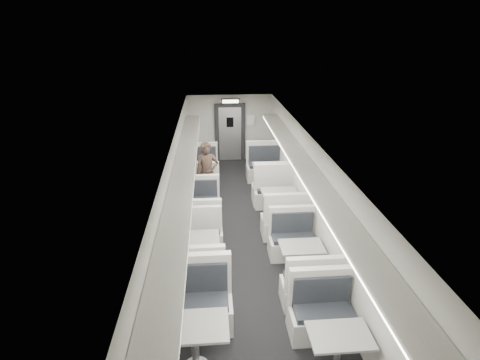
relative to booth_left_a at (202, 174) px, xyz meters
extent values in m
cube|color=black|center=(1.00, -3.65, -0.43)|extent=(3.00, 12.00, 0.12)
cube|color=silver|center=(1.00, -3.65, 2.09)|extent=(3.00, 12.00, 0.12)
cube|color=beige|center=(1.00, 2.41, 0.83)|extent=(3.00, 0.12, 2.40)
cube|color=beige|center=(-0.56, -3.65, 0.83)|extent=(0.12, 12.00, 2.40)
cube|color=beige|center=(2.56, -3.65, 0.83)|extent=(0.12, 12.00, 2.40)
cube|color=silver|center=(0.00, -0.75, -0.15)|extent=(1.02, 0.57, 0.43)
cube|color=black|center=(0.00, -0.72, 0.11)|extent=(0.90, 0.45, 0.10)
cube|color=silver|center=(0.00, -0.96, 0.40)|extent=(1.02, 0.12, 0.67)
cube|color=silver|center=(0.00, 0.75, -0.15)|extent=(1.02, 0.57, 0.43)
cube|color=black|center=(0.00, 0.72, 0.11)|extent=(0.90, 0.45, 0.10)
cube|color=silver|center=(0.00, 0.96, 0.40)|extent=(1.02, 0.12, 0.67)
cylinder|color=silver|center=(0.00, 0.00, -0.04)|extent=(0.10, 0.10, 0.66)
cylinder|color=silver|center=(0.00, 0.00, -0.35)|extent=(0.35, 0.35, 0.03)
cube|color=gray|center=(0.00, 0.00, 0.33)|extent=(0.85, 0.58, 0.04)
cube|color=silver|center=(0.00, -3.42, -0.16)|extent=(0.97, 0.54, 0.41)
cube|color=black|center=(0.00, -3.40, 0.09)|extent=(0.86, 0.43, 0.09)
cube|color=silver|center=(0.00, -3.62, 0.37)|extent=(0.97, 0.11, 0.64)
cube|color=silver|center=(0.00, -1.99, -0.16)|extent=(0.97, 0.54, 0.41)
cube|color=black|center=(0.00, -2.02, 0.09)|extent=(0.86, 0.43, 0.09)
cube|color=silver|center=(0.00, -1.79, 0.37)|extent=(0.97, 0.11, 0.64)
cylinder|color=silver|center=(0.00, -2.71, -0.05)|extent=(0.09, 0.09, 0.63)
cylinder|color=silver|center=(0.00, -2.71, -0.36)|extent=(0.33, 0.33, 0.03)
cube|color=gray|center=(0.00, -2.71, 0.30)|extent=(0.81, 0.55, 0.04)
cube|color=silver|center=(0.00, -5.04, -0.16)|extent=(1.01, 0.56, 0.43)
cube|color=black|center=(0.00, -5.01, 0.11)|extent=(0.89, 0.45, 0.10)
cube|color=silver|center=(0.00, -5.24, 0.39)|extent=(1.01, 0.11, 0.67)
cube|color=silver|center=(0.00, -3.56, -0.16)|extent=(1.01, 0.56, 0.43)
cube|color=black|center=(0.00, -3.58, 0.11)|extent=(0.89, 0.45, 0.10)
cube|color=silver|center=(0.00, -3.35, 0.39)|extent=(1.01, 0.11, 0.67)
cylinder|color=silver|center=(0.00, -4.30, -0.04)|extent=(0.10, 0.10, 0.66)
cylinder|color=silver|center=(0.00, -4.30, -0.36)|extent=(0.34, 0.34, 0.03)
cube|color=gray|center=(0.00, -4.30, 0.32)|extent=(0.84, 0.57, 0.04)
cube|color=silver|center=(0.00, -5.96, -0.12)|extent=(1.16, 0.65, 0.49)
cube|color=black|center=(0.00, -6.00, 0.18)|extent=(1.03, 0.51, 0.11)
cube|color=silver|center=(0.00, -5.73, 0.51)|extent=(1.16, 0.13, 0.77)
cylinder|color=silver|center=(0.00, -6.82, 0.01)|extent=(0.11, 0.11, 0.76)
cube|color=gray|center=(0.00, -6.82, 0.43)|extent=(0.96, 0.66, 0.04)
cube|color=silver|center=(2.00, -1.39, -0.13)|extent=(1.15, 0.64, 0.49)
cube|color=black|center=(2.00, -1.36, 0.17)|extent=(1.02, 0.51, 0.11)
cube|color=silver|center=(2.00, -1.62, 0.50)|extent=(1.15, 0.13, 0.76)
cube|color=silver|center=(2.00, 0.30, -0.13)|extent=(1.15, 0.64, 0.49)
cube|color=black|center=(2.00, 0.26, 0.17)|extent=(1.02, 0.51, 0.11)
cube|color=silver|center=(2.00, 0.53, 0.50)|extent=(1.15, 0.13, 0.76)
cylinder|color=silver|center=(2.00, -0.55, 0.00)|extent=(0.11, 0.11, 0.75)
cylinder|color=silver|center=(2.00, -0.55, -0.35)|extent=(0.39, 0.39, 0.03)
cube|color=gray|center=(2.00, -0.55, 0.42)|extent=(0.95, 0.65, 0.04)
cube|color=silver|center=(2.00, -3.19, -0.14)|extent=(1.10, 0.61, 0.47)
cube|color=black|center=(2.00, -3.16, 0.15)|extent=(0.98, 0.49, 0.10)
cube|color=silver|center=(2.00, -3.41, 0.46)|extent=(1.10, 0.12, 0.73)
cube|color=silver|center=(2.00, -1.57, -0.14)|extent=(1.10, 0.61, 0.47)
cube|color=black|center=(2.00, -1.60, 0.15)|extent=(0.98, 0.49, 0.10)
cube|color=silver|center=(2.00, -1.35, 0.46)|extent=(1.10, 0.12, 0.73)
cylinder|color=silver|center=(2.00, -2.38, -0.01)|extent=(0.10, 0.10, 0.72)
cylinder|color=silver|center=(2.00, -2.38, -0.35)|extent=(0.37, 0.37, 0.03)
cube|color=gray|center=(2.00, -2.38, 0.39)|extent=(0.91, 0.62, 0.04)
cube|color=silver|center=(2.00, -5.55, -0.15)|extent=(1.02, 0.57, 0.43)
cube|color=black|center=(2.00, -5.52, 0.11)|extent=(0.90, 0.45, 0.10)
cube|color=silver|center=(2.00, -5.75, 0.40)|extent=(1.02, 0.11, 0.67)
cube|color=silver|center=(2.00, -4.05, -0.15)|extent=(1.02, 0.57, 0.43)
cube|color=black|center=(2.00, -4.08, 0.11)|extent=(0.90, 0.45, 0.10)
cube|color=silver|center=(2.00, -3.85, 0.40)|extent=(1.02, 0.11, 0.67)
cylinder|color=silver|center=(2.00, -4.80, -0.04)|extent=(0.10, 0.10, 0.66)
cylinder|color=silver|center=(2.00, -4.80, -0.36)|extent=(0.34, 0.34, 0.03)
cube|color=gray|center=(2.00, -4.80, 0.33)|extent=(0.84, 0.57, 0.04)
cube|color=silver|center=(2.00, -6.29, -0.15)|extent=(1.04, 0.58, 0.44)
cube|color=black|center=(2.00, -6.32, 0.12)|extent=(0.93, 0.46, 0.10)
cube|color=silver|center=(2.00, -6.08, 0.42)|extent=(1.04, 0.12, 0.69)
cylinder|color=silver|center=(2.00, -7.06, -0.03)|extent=(0.10, 0.10, 0.68)
cube|color=gray|center=(2.00, -7.06, 0.35)|extent=(0.87, 0.59, 0.04)
imported|color=black|center=(0.18, -1.21, 0.51)|extent=(0.68, 0.48, 1.75)
cube|color=black|center=(-0.49, -0.25, 0.98)|extent=(0.02, 1.18, 0.84)
cube|color=black|center=(-0.49, -2.45, 0.98)|extent=(0.02, 1.18, 0.84)
cube|color=black|center=(-0.49, -4.65, 0.98)|extent=(0.02, 1.18, 0.84)
cube|color=black|center=(-0.49, -6.85, 0.98)|extent=(0.02, 1.18, 0.84)
cube|color=silver|center=(-0.26, -3.95, 1.55)|extent=(0.46, 10.40, 0.05)
cube|color=white|center=(-0.06, -3.95, 1.50)|extent=(0.05, 10.20, 0.04)
cube|color=silver|center=(2.26, -3.95, 1.55)|extent=(0.46, 10.40, 0.05)
cube|color=white|center=(2.06, -3.95, 1.50)|extent=(0.05, 10.20, 0.04)
cube|color=black|center=(1.00, 2.29, 0.68)|extent=(1.10, 0.10, 2.10)
cube|color=silver|center=(1.00, 2.26, 0.63)|extent=(0.80, 0.05, 1.95)
cube|color=black|center=(1.00, 2.22, 1.08)|extent=(0.25, 0.02, 0.35)
cube|color=black|center=(1.00, 1.80, 1.91)|extent=(0.62, 0.10, 0.16)
cube|color=white|center=(1.00, 1.74, 1.91)|extent=(0.54, 0.02, 0.10)
cube|color=silver|center=(1.75, 2.27, 1.13)|extent=(0.32, 0.02, 0.40)
camera|label=1|loc=(0.32, -10.86, 4.30)|focal=28.00mm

